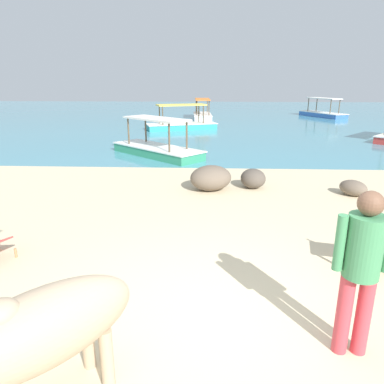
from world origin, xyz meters
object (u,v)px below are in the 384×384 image
cow (36,332)px  boat_blue (323,113)px  bottle (370,229)px  boat_teal (181,124)px  low_bench_table (378,243)px  person_standing (361,263)px  boat_green (157,148)px  boat_white (202,114)px

cow → boat_blue: 25.66m
bottle → boat_teal: bearing=104.1°
low_bench_table → bottle: (-0.13, 0.02, 0.20)m
cow → low_bench_table: cow is taller
person_standing → boat_teal: person_standing is taller
boat_teal → boat_green: same height
bottle → boat_green: bearing=117.4°
person_standing → boat_teal: (-2.84, 16.16, -0.70)m
person_standing → cow: bearing=107.4°
low_bench_table → boat_blue: 22.29m
person_standing → bottle: bearing=-25.0°
cow → boat_blue: bearing=-158.5°
low_bench_table → boat_teal: (-3.77, 14.54, -0.14)m
person_standing → boat_white: person_standing is taller
low_bench_table → boat_green: bearing=130.4°
person_standing → boat_green: person_standing is taller
low_bench_table → boat_white: 20.26m
boat_green → boat_blue: size_ratio=0.92×
person_standing → boat_green: 9.87m
low_bench_table → bottle: bearing=-176.9°
low_bench_table → boat_white: (-2.79, 20.06, -0.14)m
boat_teal → boat_white: 5.62m
boat_teal → boat_green: (-0.33, -6.83, 0.00)m
person_standing → boat_teal: 16.42m
low_bench_table → person_standing: (-0.93, -1.62, 0.56)m
person_standing → boat_white: (-1.86, 21.68, -0.70)m
cow → person_standing: bearing=148.6°
cow → person_standing: 2.75m
bottle → boat_blue: (5.73, 21.55, -0.34)m
boat_blue → low_bench_table: bearing=138.8°
person_standing → boat_blue: 24.11m
boat_white → boat_blue: bearing=-83.2°
cow → bottle: 4.20m
boat_white → boat_teal: bearing=166.6°
boat_teal → boat_blue: (9.37, 7.04, 0.00)m
low_bench_table → boat_white: bearing=110.3°
cow → person_standing: size_ratio=1.04×
cow → boat_white: size_ratio=0.45×
boat_blue → cow: bearing=132.4°
low_bench_table → bottle: bottle is taller
bottle → boat_green: (-3.98, 7.69, -0.34)m
bottle → cow: bearing=-145.1°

